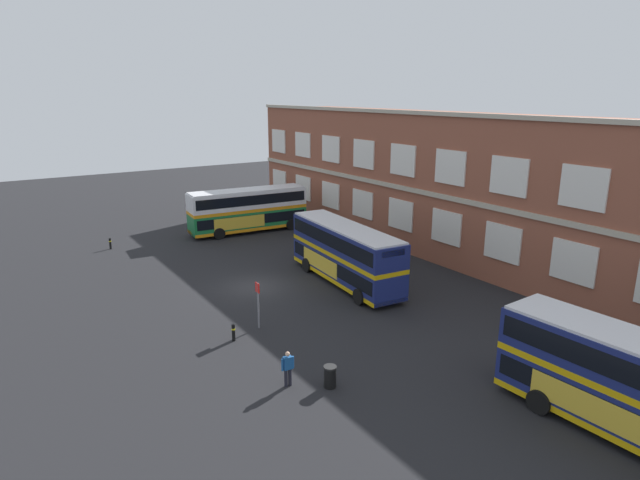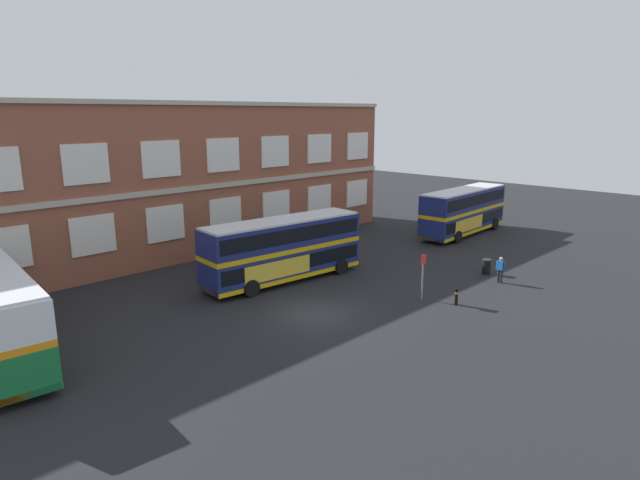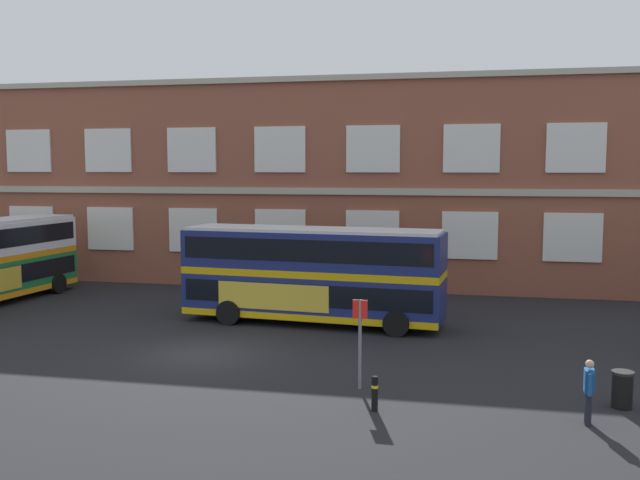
# 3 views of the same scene
# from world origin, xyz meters

# --- Properties ---
(ground_plane) EXTENTS (120.00, 120.00, 0.00)m
(ground_plane) POSITION_xyz_m (0.00, 2.00, 0.00)
(ground_plane) COLOR black
(brick_terminal_building) EXTENTS (45.50, 8.19, 11.45)m
(brick_terminal_building) POSITION_xyz_m (-0.87, 17.98, 5.58)
(brick_terminal_building) COLOR brown
(brick_terminal_building) RESTS_ON ground
(double_decker_middle) EXTENTS (11.18, 3.59, 4.07)m
(double_decker_middle) POSITION_xyz_m (2.77, 5.68, 2.15)
(double_decker_middle) COLOR navy
(double_decker_middle) RESTS_ON ground
(double_decker_far) EXTENTS (11.11, 3.25, 4.07)m
(double_decker_far) POSITION_xyz_m (23.09, 4.58, 2.15)
(double_decker_far) COLOR navy
(double_decker_far) RESTS_ON ground
(waiting_passenger) EXTENTS (0.26, 0.64, 1.70)m
(waiting_passenger) POSITION_xyz_m (12.31, -4.43, 0.93)
(waiting_passenger) COLOR black
(waiting_passenger) RESTS_ON ground
(bus_stand_flag) EXTENTS (0.44, 0.10, 2.70)m
(bus_stand_flag) POSITION_xyz_m (6.10, -2.72, 1.64)
(bus_stand_flag) COLOR slate
(bus_stand_flag) RESTS_ON ground
(station_litter_bin) EXTENTS (0.60, 0.60, 1.03)m
(station_litter_bin) POSITION_xyz_m (13.43, -2.90, 0.52)
(station_litter_bin) COLOR black
(station_litter_bin) RESTS_ON ground
(safety_bollard_east) EXTENTS (0.19, 0.19, 0.95)m
(safety_bollard_east) POSITION_xyz_m (6.80, -4.58, 0.49)
(safety_bollard_east) COLOR black
(safety_bollard_east) RESTS_ON ground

